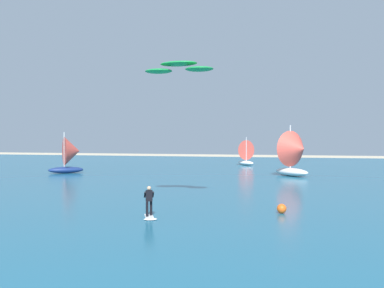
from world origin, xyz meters
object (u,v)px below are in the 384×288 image
Objects in this scene: sailboat_far_left at (71,154)px; marker_buoy at (282,209)px; kite at (179,67)px; sailboat_anchored_offshore at (296,153)px; kitesurfer at (149,206)px; sailboat_mid_right at (244,152)px.

sailboat_far_left is 35.76m from marker_buoy.
kite is 0.86× the size of sailboat_anchored_offshore.
sailboat_far_left is (-19.78, 27.01, 1.65)m from kitesurfer.
kite is 29.64m from sailboat_far_left.
sailboat_anchored_offshore is (8.66, -19.66, 0.61)m from sailboat_mid_right.
kite is 0.99× the size of sailboat_far_left.
kitesurfer is 7.50m from marker_buoy.
sailboat_anchored_offshore is (26.43, 1.80, 0.34)m from sailboat_far_left.
kitesurfer is at bearing -102.99° from sailboat_anchored_offshore.
marker_buoy is at bearing -89.67° from sailboat_anchored_offshore.
sailboat_anchored_offshore reaches higher than kitesurfer.
sailboat_mid_right is 21.50m from sailboat_anchored_offshore.
sailboat_far_left is at bearing 126.22° from kitesurfer.
sailboat_mid_right is at bearing 101.00° from marker_buoy.
kitesurfer is at bearing -53.78° from sailboat_far_left.
sailboat_mid_right is 0.88× the size of sailboat_far_left.
sailboat_mid_right is 27.87m from sailboat_far_left.
kitesurfer is 29.63m from sailboat_anchored_offshore.
sailboat_mid_right is (-2.01, 48.48, 1.38)m from kitesurfer.
kitesurfer is at bearing -87.62° from sailboat_mid_right.
sailboat_anchored_offshore is 25.76m from marker_buoy.
kite is 1.12× the size of sailboat_mid_right.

